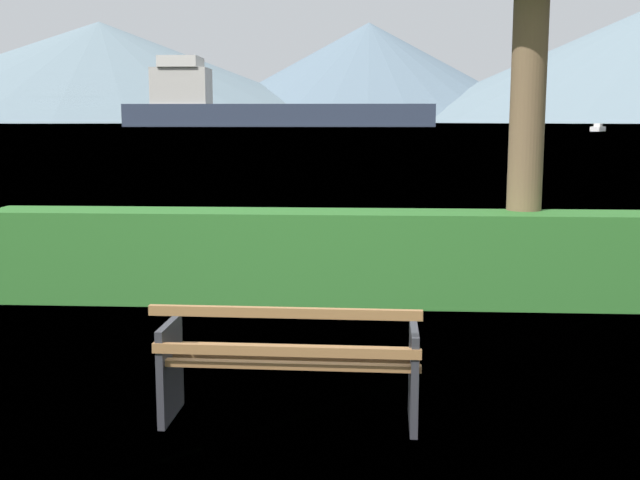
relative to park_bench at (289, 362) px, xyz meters
name	(u,v)px	position (x,y,z in m)	size (l,w,h in m)	color
ground_plane	(291,420)	(0.00, 0.06, -0.43)	(1400.00, 1400.00, 0.00)	#4C6B33
water_surface	(368,124)	(0.00, 307.06, -0.43)	(620.00, 620.00, 0.00)	#7A99A8
park_bench	(289,362)	(0.00, 0.00, 0.00)	(1.76, 0.61, 0.87)	olive
hedge_row	(321,257)	(0.00, 3.59, 0.09)	(7.48, 0.71, 1.03)	#2D6B28
cargo_ship_large	(256,107)	(-30.93, 214.23, 4.91)	(85.43, 14.80, 19.10)	#2D384C
sailboat_mid	(598,128)	(39.54, 132.56, 0.07)	(3.75, 5.25, 1.32)	silver
distant_hills	(418,66)	(33.85, 550.12, 38.17)	(777.08, 391.89, 85.14)	slate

